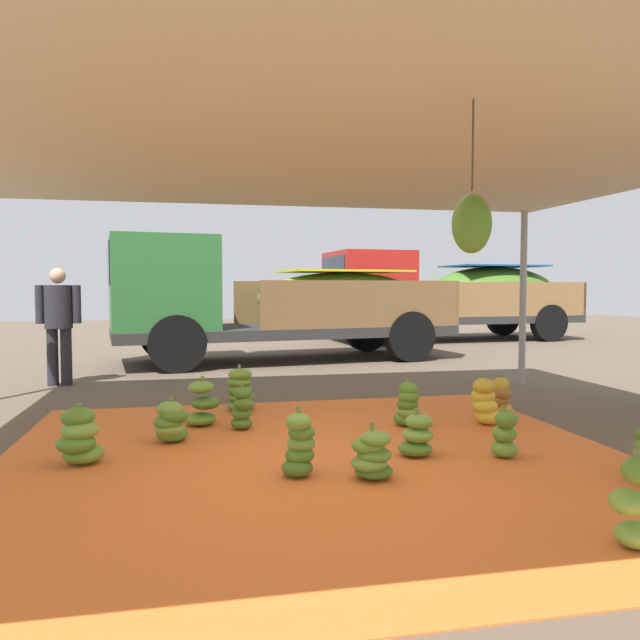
# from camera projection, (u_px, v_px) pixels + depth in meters

# --- Properties ---
(ground_plane) EXTENTS (40.00, 40.00, 0.00)m
(ground_plane) POSITION_uv_depth(u_px,v_px,m) (274.00, 398.00, 8.15)
(ground_plane) COLOR brown
(tarp_orange) EXTENTS (5.40, 5.30, 0.01)m
(tarp_orange) POSITION_uv_depth(u_px,v_px,m) (319.00, 460.00, 5.21)
(tarp_orange) COLOR orange
(tarp_orange) RESTS_ON ground
(tent_canopy) EXTENTS (8.00, 7.00, 2.67)m
(tent_canopy) POSITION_uv_depth(u_px,v_px,m) (321.00, 151.00, 4.98)
(tent_canopy) COLOR #9EA0A5
(tent_canopy) RESTS_ON ground
(banana_bunch_0) EXTENTS (0.42, 0.42, 0.42)m
(banana_bunch_0) POSITION_uv_depth(u_px,v_px,m) (417.00, 437.00, 5.33)
(banana_bunch_0) COLOR #518428
(banana_bunch_0) RESTS_ON tarp_orange
(banana_bunch_1) EXTENTS (0.36, 0.34, 0.43)m
(banana_bunch_1) POSITION_uv_depth(u_px,v_px,m) (372.00, 456.00, 4.69)
(banana_bunch_1) COLOR #477523
(banana_bunch_1) RESTS_ON tarp_orange
(banana_bunch_2) EXTENTS (0.29, 0.27, 0.57)m
(banana_bunch_2) POSITION_uv_depth(u_px,v_px,m) (633.00, 507.00, 3.43)
(banana_bunch_2) COLOR #75A83D
(banana_bunch_2) RESTS_ON tarp_orange
(banana_bunch_4) EXTENTS (0.35, 0.35, 0.55)m
(banana_bunch_4) POSITION_uv_depth(u_px,v_px,m) (299.00, 446.00, 4.77)
(banana_bunch_4) COLOR #477523
(banana_bunch_4) RESTS_ON tarp_orange
(banana_bunch_5) EXTENTS (0.31, 0.31, 0.46)m
(banana_bunch_5) POSITION_uv_depth(u_px,v_px,m) (505.00, 436.00, 5.26)
(banana_bunch_5) COLOR #6B9E38
(banana_bunch_5) RESTS_ON tarp_orange
(banana_bunch_6) EXTENTS (0.51, 0.52, 0.51)m
(banana_bunch_6) POSITION_uv_depth(u_px,v_px,m) (80.00, 438.00, 5.06)
(banana_bunch_6) COLOR #60932D
(banana_bunch_6) RESTS_ON tarp_orange
(banana_bunch_7) EXTENTS (0.44, 0.43, 0.53)m
(banana_bunch_7) POSITION_uv_depth(u_px,v_px,m) (202.00, 405.00, 6.48)
(banana_bunch_7) COLOR #60932D
(banana_bunch_7) RESTS_ON tarp_orange
(banana_bunch_8) EXTENTS (0.34, 0.35, 0.51)m
(banana_bunch_8) POSITION_uv_depth(u_px,v_px,m) (408.00, 406.00, 6.43)
(banana_bunch_8) COLOR #518428
(banana_bunch_8) RESTS_ON tarp_orange
(banana_bunch_9) EXTENTS (0.33, 0.33, 0.49)m
(banana_bunch_9) POSITION_uv_depth(u_px,v_px,m) (501.00, 398.00, 6.91)
(banana_bunch_9) COLOR gold
(banana_bunch_9) RESTS_ON tarp_orange
(banana_bunch_10) EXTENTS (0.42, 0.39, 0.53)m
(banana_bunch_10) POSITION_uv_depth(u_px,v_px,m) (485.00, 403.00, 6.54)
(banana_bunch_10) COLOR gold
(banana_bunch_10) RESTS_ON tarp_orange
(banana_bunch_11) EXTENTS (0.45, 0.43, 0.55)m
(banana_bunch_11) POSITION_uv_depth(u_px,v_px,m) (241.00, 391.00, 7.25)
(banana_bunch_11) COLOR #60932D
(banana_bunch_11) RESTS_ON tarp_orange
(banana_bunch_12) EXTENTS (0.31, 0.35, 0.50)m
(banana_bunch_12) POSITION_uv_depth(u_px,v_px,m) (242.00, 410.00, 6.28)
(banana_bunch_12) COLOR #477523
(banana_bunch_12) RESTS_ON tarp_orange
(banana_bunch_13) EXTENTS (0.38, 0.39, 0.44)m
(banana_bunch_13) POSITION_uv_depth(u_px,v_px,m) (171.00, 423.00, 5.78)
(banana_bunch_13) COLOR #518428
(banana_bunch_13) RESTS_ON tarp_orange
(cargo_truck_main) EXTENTS (6.90, 3.22, 2.40)m
(cargo_truck_main) POSITION_uv_depth(u_px,v_px,m) (272.00, 301.00, 12.14)
(cargo_truck_main) COLOR #2D2D2D
(cargo_truck_main) RESTS_ON ground
(cargo_truck_far) EXTENTS (7.01, 2.91, 2.40)m
(cargo_truck_far) POSITION_uv_depth(u_px,v_px,m) (447.00, 294.00, 16.86)
(cargo_truck_far) COLOR #2D2D2D
(cargo_truck_far) RESTS_ON ground
(worker_0) EXTENTS (0.65, 0.39, 1.76)m
(worker_0) POSITION_uv_depth(u_px,v_px,m) (59.00, 317.00, 9.13)
(worker_0) COLOR #26262D
(worker_0) RESTS_ON ground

